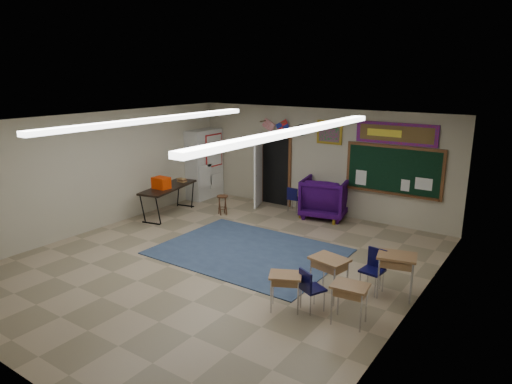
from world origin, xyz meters
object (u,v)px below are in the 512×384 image
Objects in this scene: wingback_armchair at (325,197)px; wooden_stool at (223,205)px; student_desk_front_left at (329,276)px; folding_table at (169,199)px; student_desk_front_right at (396,273)px.

wingback_armchair reaches higher than wooden_stool.
wingback_armchair reaches higher than student_desk_front_left.
folding_table reaches higher than wooden_stool.
folding_table is 1.54m from wooden_stool.
wooden_stool is (1.24, 0.90, -0.17)m from folding_table.
folding_table is (-6.92, 1.20, 0.01)m from student_desk_front_right.
student_desk_front_right is at bearing 119.77° from wingback_armchair.
folding_table is at bearing 20.28° from wingback_armchair.
folding_table is (-3.76, -2.36, -0.11)m from wingback_armchair.
student_desk_front_left is 5.49m from wooden_stool.
wingback_armchair is 4.43m from folding_table.
student_desk_front_left reaches higher than wooden_stool.
wooden_stool is at bearing 23.96° from folding_table.
folding_table reaches higher than wingback_armchair.
wingback_armchair reaches higher than student_desk_front_right.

